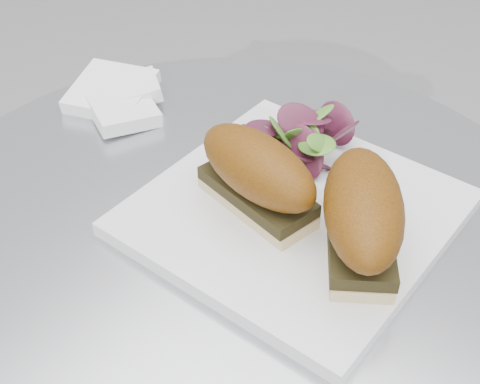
# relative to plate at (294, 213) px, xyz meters

# --- Properties ---
(table) EXTENTS (0.70, 0.70, 0.73)m
(table) POSITION_rel_plate_xyz_m (-0.04, -0.05, -0.25)
(table) COLOR #B0B1B7
(table) RESTS_ON ground
(plate) EXTENTS (0.29, 0.29, 0.02)m
(plate) POSITION_rel_plate_xyz_m (0.00, 0.00, 0.00)
(plate) COLOR silver
(plate) RESTS_ON table
(sandwich_left) EXTENTS (0.16, 0.10, 0.08)m
(sandwich_left) POSITION_rel_plate_xyz_m (-0.03, -0.02, 0.05)
(sandwich_left) COLOR beige
(sandwich_left) RESTS_ON plate
(sandwich_right) EXTENTS (0.15, 0.17, 0.08)m
(sandwich_right) POSITION_rel_plate_xyz_m (0.08, -0.01, 0.05)
(sandwich_right) COLOR beige
(sandwich_right) RESTS_ON plate
(salad) EXTENTS (0.11, 0.11, 0.05)m
(salad) POSITION_rel_plate_xyz_m (-0.04, 0.09, 0.03)
(salad) COLOR #56902F
(salad) RESTS_ON plate
(napkin) EXTENTS (0.13, 0.13, 0.02)m
(napkin) POSITION_rel_plate_xyz_m (-0.29, 0.04, 0.00)
(napkin) COLOR white
(napkin) RESTS_ON table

